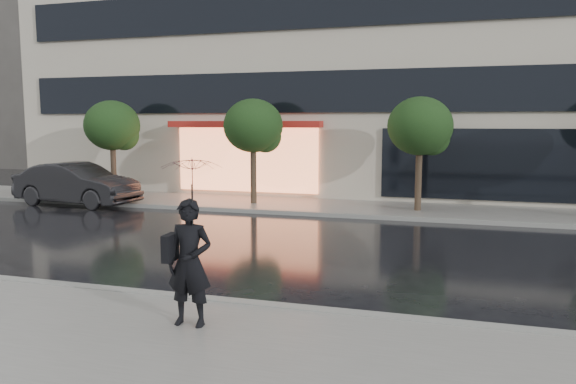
% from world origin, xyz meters
% --- Properties ---
extents(ground, '(120.00, 120.00, 0.00)m').
position_xyz_m(ground, '(0.00, 0.00, 0.00)').
color(ground, black).
rests_on(ground, ground).
extents(sidewalk_near, '(60.00, 4.50, 0.12)m').
position_xyz_m(sidewalk_near, '(0.00, -3.25, 0.06)').
color(sidewalk_near, slate).
rests_on(sidewalk_near, ground).
extents(sidewalk_far, '(60.00, 3.50, 0.12)m').
position_xyz_m(sidewalk_far, '(0.00, 10.25, 0.06)').
color(sidewalk_far, slate).
rests_on(sidewalk_far, ground).
extents(curb_near, '(60.00, 0.25, 0.14)m').
position_xyz_m(curb_near, '(0.00, -1.00, 0.07)').
color(curb_near, gray).
rests_on(curb_near, ground).
extents(curb_far, '(60.00, 0.25, 0.14)m').
position_xyz_m(curb_far, '(0.00, 8.50, 0.07)').
color(curb_far, gray).
rests_on(curb_far, ground).
extents(bg_building_left, '(14.00, 10.00, 12.00)m').
position_xyz_m(bg_building_left, '(-28.00, 26.00, 6.00)').
color(bg_building_left, '#59544F').
rests_on(bg_building_left, ground).
extents(tree_far_west, '(2.20, 2.20, 3.99)m').
position_xyz_m(tree_far_west, '(-8.94, 10.03, 2.92)').
color(tree_far_west, '#33261C').
rests_on(tree_far_west, ground).
extents(tree_mid_west, '(2.20, 2.20, 3.99)m').
position_xyz_m(tree_mid_west, '(-2.94, 10.03, 2.92)').
color(tree_mid_west, '#33261C').
rests_on(tree_mid_west, ground).
extents(tree_mid_east, '(2.20, 2.20, 3.99)m').
position_xyz_m(tree_mid_east, '(3.06, 10.03, 2.92)').
color(tree_mid_east, '#33261C').
rests_on(tree_mid_east, ground).
extents(parked_car, '(5.03, 2.19, 1.61)m').
position_xyz_m(parked_car, '(-9.48, 8.30, 0.80)').
color(parked_car, black).
rests_on(parked_car, ground).
extents(pedestrian_with_umbrella, '(0.93, 0.94, 2.51)m').
position_xyz_m(pedestrian_with_umbrella, '(0.54, -2.21, 1.67)').
color(pedestrian_with_umbrella, black).
rests_on(pedestrian_with_umbrella, sidewalk_near).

